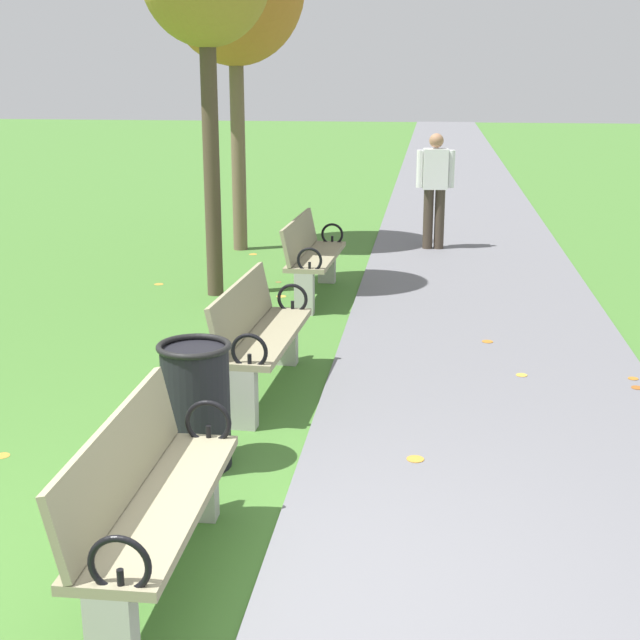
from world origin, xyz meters
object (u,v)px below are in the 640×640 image
pedestrian_walking (435,185)px  trash_bin (196,405)px  park_bench_1 (150,500)px  park_bench_3 (312,255)px  park_bench_2 (259,335)px

pedestrian_walking → trash_bin: size_ratio=1.93×
park_bench_1 → park_bench_3: bearing=90.0°
park_bench_2 → trash_bin: bearing=-96.0°
park_bench_3 → park_bench_1: bearing=-90.0°
park_bench_1 → park_bench_3: size_ratio=0.99×
park_bench_1 → park_bench_3: same height
park_bench_2 → park_bench_1: bearing=-90.0°
park_bench_1 → park_bench_2: same height
park_bench_2 → trash_bin: 1.42m
park_bench_2 → trash_bin: park_bench_2 is taller
pedestrian_walking → trash_bin: 7.64m
pedestrian_walking → park_bench_2: bearing=-102.6°
park_bench_1 → pedestrian_walking: (1.36, 8.92, 0.44)m
park_bench_3 → trash_bin: park_bench_3 is taller
park_bench_2 → park_bench_3: size_ratio=1.00×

